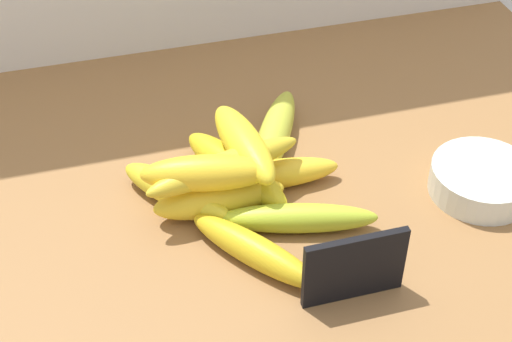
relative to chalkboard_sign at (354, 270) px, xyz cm
name	(u,v)px	position (x,y,z in cm)	size (l,w,h in cm)	color
counter_top	(246,216)	(-7.19, 16.04, -5.36)	(110.00, 76.00, 3.00)	olive
chalkboard_sign	(354,270)	(0.00, 0.00, 0.00)	(11.00, 1.80, 8.40)	black
fruit_bowl	(482,180)	(20.92, 11.18, -2.06)	(12.41, 12.41, 3.60)	silver
banana_0	(176,192)	(-14.89, 18.78, -1.91)	(15.74, 3.90, 3.90)	yellow
banana_1	(275,134)	(-0.55, 26.24, -1.86)	(19.14, 3.99, 3.99)	gold
banana_2	(298,218)	(-2.43, 10.89, -2.14)	(18.38, 3.44, 3.44)	#AEC52E
banana_3	(255,251)	(-8.51, 7.27, -2.09)	(17.19, 3.52, 3.52)	gold
banana_4	(219,198)	(-10.29, 16.22, -1.72)	(15.56, 4.28, 4.28)	yellow
banana_5	(272,174)	(-3.04, 18.90, -2.04)	(16.51, 3.63, 3.63)	yellow
banana_6	(233,170)	(-7.47, 20.55, -1.70)	(17.80, 4.32, 4.32)	gold
banana_7	(224,166)	(-9.36, 17.19, 2.06)	(19.52, 3.27, 3.27)	gold
banana_8	(244,144)	(-6.29, 19.92, 2.61)	(15.27, 4.29, 4.29)	yellow
banana_9	(207,174)	(-11.62, 15.77, 2.52)	(15.05, 4.21, 4.21)	yellow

